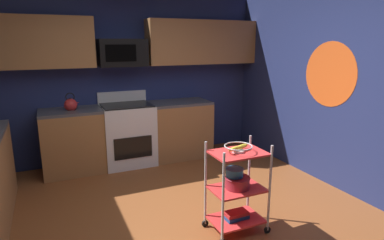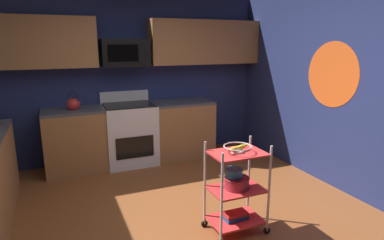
{
  "view_description": "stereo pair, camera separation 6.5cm",
  "coord_description": "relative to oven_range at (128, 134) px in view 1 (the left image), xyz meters",
  "views": [
    {
      "loc": [
        -1.13,
        -2.74,
        1.85
      ],
      "look_at": [
        0.24,
        0.34,
        1.05
      ],
      "focal_mm": 30.64,
      "sensor_mm": 36.0,
      "label": 1
    },
    {
      "loc": [
        -1.07,
        -2.76,
        1.85
      ],
      "look_at": [
        0.24,
        0.34,
        1.05
      ],
      "focal_mm": 30.64,
      "sensor_mm": 36.0,
      "label": 2
    }
  ],
  "objects": [
    {
      "name": "floor",
      "position": [
        0.06,
        -2.1,
        -0.5
      ],
      "size": [
        4.4,
        4.8,
        0.04
      ],
      "primitive_type": "cube",
      "color": "brown",
      "rests_on": "ground"
    },
    {
      "name": "wall_back",
      "position": [
        0.06,
        0.33,
        0.82
      ],
      "size": [
        4.52,
        0.06,
        2.6
      ],
      "primitive_type": "cube",
      "color": "navy",
      "rests_on": "ground"
    },
    {
      "name": "wall_right",
      "position": [
        2.29,
        -2.1,
        0.82
      ],
      "size": [
        0.06,
        4.8,
        2.6
      ],
      "primitive_type": "cube",
      "color": "navy",
      "rests_on": "ground"
    },
    {
      "name": "wall_flower_decal",
      "position": [
        2.26,
        -1.71,
        0.97
      ],
      "size": [
        0.0,
        0.83,
        0.83
      ],
      "primitive_type": "cylinder",
      "rotation": [
        0.0,
        1.57,
        0.0
      ],
      "color": "#E5591E"
    },
    {
      "name": "counter_run",
      "position": [
        -0.8,
        -0.6,
        -0.01
      ],
      "size": [
        3.48,
        2.67,
        0.92
      ],
      "color": "#9E6B3D",
      "rests_on": "ground"
    },
    {
      "name": "oven_range",
      "position": [
        0.0,
        0.0,
        0.0
      ],
      "size": [
        0.76,
        0.65,
        1.1
      ],
      "color": "white",
      "rests_on": "ground"
    },
    {
      "name": "upper_cabinets",
      "position": [
        0.07,
        0.13,
        1.37
      ],
      "size": [
        4.4,
        0.33,
        0.7
      ],
      "color": "#9E6B3D"
    },
    {
      "name": "microwave",
      "position": [
        -0.0,
        0.1,
        1.22
      ],
      "size": [
        0.7,
        0.39,
        0.4
      ],
      "color": "black"
    },
    {
      "name": "rolling_cart",
      "position": [
        0.54,
        -2.31,
        -0.03
      ],
      "size": [
        0.58,
        0.38,
        0.91
      ],
      "color": "silver",
      "rests_on": "ground"
    },
    {
      "name": "fruit_bowl",
      "position": [
        0.54,
        -2.31,
        0.4
      ],
      "size": [
        0.27,
        0.27,
        0.07
      ],
      "color": "silver",
      "rests_on": "rolling_cart"
    },
    {
      "name": "mixing_bowl_large",
      "position": [
        0.54,
        -2.31,
        0.04
      ],
      "size": [
        0.25,
        0.25,
        0.11
      ],
      "color": "maroon",
      "rests_on": "rolling_cart"
    },
    {
      "name": "mixing_bowl_small",
      "position": [
        0.52,
        -2.28,
        0.14
      ],
      "size": [
        0.18,
        0.18,
        0.08
      ],
      "color": "#338CBF",
      "rests_on": "rolling_cart"
    },
    {
      "name": "book_stack",
      "position": [
        0.54,
        -2.31,
        -0.31
      ],
      "size": [
        0.24,
        0.15,
        0.07
      ],
      "color": "#1E4C8C",
      "rests_on": "rolling_cart"
    },
    {
      "name": "kettle",
      "position": [
        -0.79,
        -0.0,
        0.52
      ],
      "size": [
        0.21,
        0.18,
        0.26
      ],
      "color": "red",
      "rests_on": "counter_run"
    }
  ]
}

